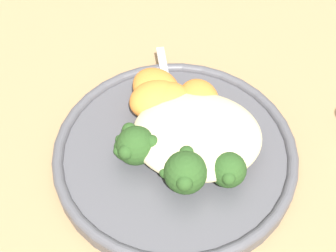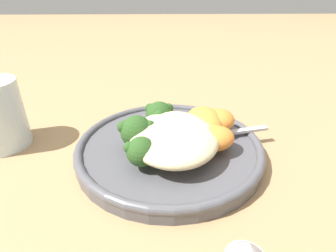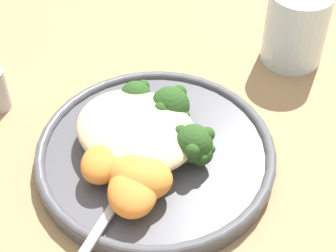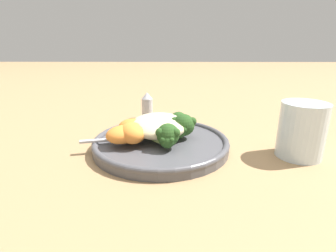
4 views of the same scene
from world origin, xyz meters
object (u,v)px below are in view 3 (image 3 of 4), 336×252
(sweet_potato_chunk_3, at_px, (134,175))
(spoon, at_px, (123,190))
(sweet_potato_chunk_2, at_px, (104,162))
(water_glass, at_px, (296,26))
(broccoli_stalk_1, at_px, (186,145))
(quinoa_mound, at_px, (136,130))
(broccoli_stalk_3, at_px, (166,110))
(plate, at_px, (156,154))
(sweet_potato_chunk_0, at_px, (144,179))
(broccoli_stalk_5, at_px, (128,130))
(broccoli_stalk_0, at_px, (180,154))
(broccoli_stalk_2, at_px, (159,133))
(broccoli_stalk_4, at_px, (133,113))
(sweet_potato_chunk_1, at_px, (133,191))

(sweet_potato_chunk_3, distance_m, spoon, 0.02)
(sweet_potato_chunk_2, relative_size, water_glass, 0.56)
(broccoli_stalk_1, height_order, sweet_potato_chunk_3, broccoli_stalk_1)
(quinoa_mound, height_order, sweet_potato_chunk_3, quinoa_mound)
(broccoli_stalk_3, xyz_separation_m, water_glass, (0.04, 0.21, 0.01))
(broccoli_stalk_3, distance_m, sweet_potato_chunk_2, 0.09)
(plate, distance_m, sweet_potato_chunk_2, 0.07)
(sweet_potato_chunk_0, distance_m, sweet_potato_chunk_3, 0.01)
(broccoli_stalk_5, distance_m, spoon, 0.07)
(broccoli_stalk_0, relative_size, broccoli_stalk_5, 1.13)
(sweet_potato_chunk_3, bearing_deg, spoon, -103.87)
(broccoli_stalk_2, distance_m, sweet_potato_chunk_0, 0.07)
(quinoa_mound, relative_size, sweet_potato_chunk_2, 2.44)
(broccoli_stalk_2, relative_size, sweet_potato_chunk_0, 1.89)
(broccoli_stalk_3, height_order, broccoli_stalk_5, broccoli_stalk_3)
(sweet_potato_chunk_2, distance_m, water_glass, 0.31)
(sweet_potato_chunk_2, bearing_deg, broccoli_stalk_4, 105.87)
(broccoli_stalk_4, relative_size, spoon, 1.02)
(sweet_potato_chunk_0, bearing_deg, broccoli_stalk_3, 113.50)
(sweet_potato_chunk_0, height_order, spoon, sweet_potato_chunk_0)
(plate, xyz_separation_m, sweet_potato_chunk_2, (-0.02, -0.06, 0.03))
(broccoli_stalk_0, bearing_deg, spoon, -143.62)
(sweet_potato_chunk_0, bearing_deg, broccoli_stalk_2, 114.75)
(water_glass, bearing_deg, sweet_potato_chunk_0, -91.19)
(broccoli_stalk_1, distance_m, broccoli_stalk_2, 0.04)
(broccoli_stalk_4, bearing_deg, broccoli_stalk_5, 172.48)
(plate, bearing_deg, broccoli_stalk_3, 109.97)
(plate, xyz_separation_m, broccoli_stalk_3, (-0.01, 0.04, 0.03))
(broccoli_stalk_0, height_order, sweet_potato_chunk_2, sweet_potato_chunk_2)
(broccoli_stalk_0, distance_m, sweet_potato_chunk_0, 0.05)
(broccoli_stalk_0, distance_m, broccoli_stalk_3, 0.06)
(plate, distance_m, sweet_potato_chunk_1, 0.08)
(broccoli_stalk_3, relative_size, water_glass, 1.16)
(sweet_potato_chunk_1, bearing_deg, broccoli_stalk_1, 84.20)
(broccoli_stalk_2, relative_size, broccoli_stalk_4, 0.92)
(quinoa_mound, height_order, broccoli_stalk_1, broccoli_stalk_1)
(broccoli_stalk_3, bearing_deg, water_glass, -11.73)
(broccoli_stalk_1, distance_m, sweet_potato_chunk_1, 0.08)
(broccoli_stalk_0, relative_size, sweet_potato_chunk_3, 1.66)
(broccoli_stalk_1, relative_size, sweet_potato_chunk_3, 1.60)
(sweet_potato_chunk_0, height_order, water_glass, water_glass)
(sweet_potato_chunk_0, relative_size, sweet_potato_chunk_3, 1.04)
(broccoli_stalk_4, distance_m, sweet_potato_chunk_3, 0.09)
(broccoli_stalk_3, bearing_deg, plate, -159.91)
(sweet_potato_chunk_2, xyz_separation_m, water_glass, (0.05, 0.30, 0.01))
(broccoli_stalk_2, xyz_separation_m, sweet_potato_chunk_1, (0.03, -0.08, 0.00))
(quinoa_mound, distance_m, sweet_potato_chunk_2, 0.05)
(sweet_potato_chunk_3, bearing_deg, broccoli_stalk_2, 105.36)
(broccoli_stalk_4, bearing_deg, quinoa_mound, -166.88)
(broccoli_stalk_1, bearing_deg, broccoli_stalk_0, -141.97)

